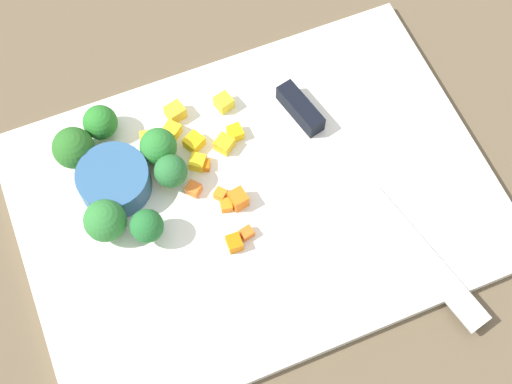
{
  "coord_description": "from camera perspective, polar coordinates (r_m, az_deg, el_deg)",
  "views": [
    {
      "loc": [
        -0.12,
        -0.28,
        0.68
      ],
      "look_at": [
        0.0,
        0.0,
        0.02
      ],
      "focal_mm": 50.37,
      "sensor_mm": 36.0,
      "label": 1
    }
  ],
  "objects": [
    {
      "name": "ground_plane",
      "position": [
        0.74,
        0.0,
        -0.72
      ],
      "size": [
        4.0,
        4.0,
        0.0
      ],
      "primitive_type": "plane",
      "color": "brown"
    },
    {
      "name": "cutting_board",
      "position": [
        0.74,
        0.0,
        -0.53
      ],
      "size": [
        0.48,
        0.34,
        0.01
      ],
      "primitive_type": "cube",
      "color": "white",
      "rests_on": "ground_plane"
    },
    {
      "name": "prep_bowl",
      "position": [
        0.73,
        -11.2,
        0.91
      ],
      "size": [
        0.07,
        0.07,
        0.03
      ],
      "primitive_type": "cylinder",
      "color": "#2F5C8A",
      "rests_on": "cutting_board"
    },
    {
      "name": "chef_knife",
      "position": [
        0.75,
        6.69,
        2.81
      ],
      "size": [
        0.09,
        0.31,
        0.02
      ],
      "rotation": [
        0.0,
        0.0,
        4.94
      ],
      "color": "silver",
      "rests_on": "cutting_board"
    },
    {
      "name": "carrot_dice_0",
      "position": [
        0.73,
        -4.98,
        0.25
      ],
      "size": [
        0.02,
        0.02,
        0.01
      ],
      "primitive_type": "cube",
      "rotation": [
        0.0,
        0.0,
        0.7
      ],
      "color": "orange",
      "rests_on": "cutting_board"
    },
    {
      "name": "carrot_dice_1",
      "position": [
        0.74,
        -4.09,
        2.12
      ],
      "size": [
        0.01,
        0.01,
        0.01
      ],
      "primitive_type": "cube",
      "rotation": [
        0.0,
        0.0,
        2.7
      ],
      "color": "orange",
      "rests_on": "cutting_board"
    },
    {
      "name": "carrot_dice_2",
      "position": [
        0.71,
        -0.75,
        -3.28
      ],
      "size": [
        0.01,
        0.01,
        0.01
      ],
      "primitive_type": "cube",
      "rotation": [
        0.0,
        0.0,
        1.78
      ],
      "color": "orange",
      "rests_on": "cutting_board"
    },
    {
      "name": "carrot_dice_3",
      "position": [
        0.72,
        -2.26,
        -1.34
      ],
      "size": [
        0.01,
        0.01,
        0.01
      ],
      "primitive_type": "cube",
      "rotation": [
        0.0,
        0.0,
        2.97
      ],
      "color": "orange",
      "rests_on": "cutting_board"
    },
    {
      "name": "carrot_dice_4",
      "position": [
        0.72,
        -1.45,
        -0.48
      ],
      "size": [
        0.02,
        0.02,
        0.02
      ],
      "primitive_type": "cube",
      "rotation": [
        0.0,
        0.0,
        0.16
      ],
      "color": "orange",
      "rests_on": "cutting_board"
    },
    {
      "name": "carrot_dice_5",
      "position": [
        0.7,
        -1.74,
        -4.06
      ],
      "size": [
        0.01,
        0.02,
        0.01
      ],
      "primitive_type": "cube",
      "rotation": [
        0.0,
        0.0,
        3.11
      ],
      "color": "orange",
      "rests_on": "cutting_board"
    },
    {
      "name": "carrot_dice_6",
      "position": [
        0.73,
        -2.84,
        -0.19
      ],
      "size": [
        0.02,
        0.02,
        0.01
      ],
      "primitive_type": "cube",
      "rotation": [
        0.0,
        0.0,
        0.69
      ],
      "color": "orange",
      "rests_on": "cutting_board"
    },
    {
      "name": "pepper_dice_0",
      "position": [
        0.74,
        -7.16,
        1.4
      ],
      "size": [
        0.02,
        0.02,
        0.01
      ],
      "primitive_type": "cube",
      "rotation": [
        0.0,
        0.0,
        0.24
      ],
      "color": "yellow",
      "rests_on": "cutting_board"
    },
    {
      "name": "pepper_dice_1",
      "position": [
        0.75,
        -8.27,
        3.89
      ],
      "size": [
        0.03,
        0.03,
        0.02
      ],
      "primitive_type": "cube",
      "rotation": [
        0.0,
        0.0,
        2.9
      ],
      "color": "yellow",
      "rests_on": "cutting_board"
    },
    {
      "name": "pepper_dice_2",
      "position": [
        0.75,
        -4.94,
        3.96
      ],
      "size": [
        0.02,
        0.02,
        0.01
      ],
      "primitive_type": "cube",
      "rotation": [
        0.0,
        0.0,
        2.05
      ],
      "color": "yellow",
      "rests_on": "cutting_board"
    },
    {
      "name": "pepper_dice_3",
      "position": [
        0.74,
        -4.66,
        2.37
      ],
      "size": [
        0.02,
        0.02,
        0.01
      ],
      "primitive_type": "cube",
      "rotation": [
        0.0,
        0.0,
        2.49
      ],
      "color": "yellow",
      "rests_on": "cutting_board"
    },
    {
      "name": "pepper_dice_4",
      "position": [
        0.76,
        -1.66,
        4.74
      ],
      "size": [
        0.01,
        0.02,
        0.01
      ],
      "primitive_type": "cube",
      "rotation": [
        0.0,
        0.0,
        0.03
      ],
      "color": "yellow",
      "rests_on": "cutting_board"
    },
    {
      "name": "pepper_dice_5",
      "position": [
        0.78,
        -2.58,
        7.12
      ],
      "size": [
        0.02,
        0.02,
        0.02
      ],
      "primitive_type": "cube",
      "rotation": [
        0.0,
        0.0,
        1.84
      ],
      "color": "yellow",
      "rests_on": "cutting_board"
    },
    {
      "name": "pepper_dice_6",
      "position": [
        0.77,
        -6.43,
        6.32
      ],
      "size": [
        0.02,
        0.02,
        0.02
      ],
      "primitive_type": "cube",
      "rotation": [
        0.0,
        0.0,
        0.25
      ],
      "color": "yellow",
      "rests_on": "cutting_board"
    },
    {
      "name": "pepper_dice_7",
      "position": [
        0.76,
        -6.65,
        4.92
      ],
      "size": [
        0.02,
        0.02,
        0.01
      ],
      "primitive_type": "cube",
      "rotation": [
        0.0,
        0.0,
        0.68
      ],
      "color": "yellow",
      "rests_on": "cutting_board"
    },
    {
      "name": "pepper_dice_8",
      "position": [
        0.75,
        -2.53,
        3.84
      ],
      "size": [
        0.02,
        0.02,
        0.01
      ],
      "primitive_type": "cube",
      "rotation": [
        0.0,
        0.0,
        0.61
      ],
      "color": "yellow",
      "rests_on": "cutting_board"
    },
    {
      "name": "broccoli_floret_0",
      "position": [
        0.76,
        -12.26,
        5.41
      ],
      "size": [
        0.04,
        0.04,
        0.04
      ],
      "color": "#7FB969",
      "rests_on": "cutting_board"
    },
    {
      "name": "broccoli_floret_1",
      "position": [
        0.72,
        -6.78,
        1.62
      ],
      "size": [
        0.03,
        0.03,
        0.04
      ],
      "color": "#94AB64",
      "rests_on": "cutting_board"
    },
    {
      "name": "broccoli_floret_2",
      "position": [
        0.74,
        -7.76,
        3.58
      ],
      "size": [
        0.04,
        0.04,
        0.04
      ],
      "color": "#92AD63",
      "rests_on": "cutting_board"
    },
    {
      "name": "broccoli_floret_3",
      "position": [
        0.75,
        -14.29,
        3.4
      ],
      "size": [
        0.04,
        0.04,
        0.04
      ],
      "color": "#85C26A",
      "rests_on": "cutting_board"
    },
    {
      "name": "broccoli_floret_4",
      "position": [
        0.71,
        -11.89,
        -2.26
      ],
      "size": [
        0.04,
        0.04,
        0.05
      ],
      "color": "#96AD60",
      "rests_on": "cutting_board"
    },
    {
      "name": "broccoli_floret_5",
      "position": [
        0.7,
        -8.73,
        -2.53
      ],
      "size": [
        0.03,
        0.03,
        0.04
      ],
      "color": "#85B16D",
      "rests_on": "cutting_board"
    }
  ]
}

